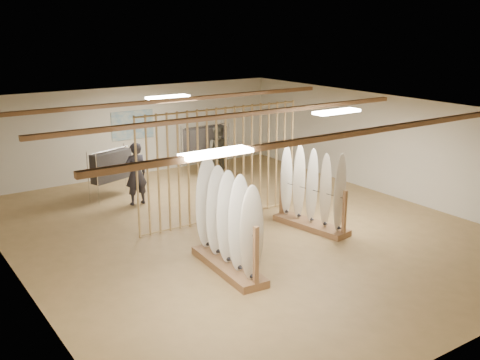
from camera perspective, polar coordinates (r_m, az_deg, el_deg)
floor at (r=13.33m, az=-0.00°, el=-4.97°), size 12.00×12.00×0.00m
ceiling at (r=12.61m, az=-0.00°, el=7.01°), size 12.00×12.00×0.00m
wall_back at (r=18.05m, az=-10.84°, el=4.89°), size 12.00×0.00×12.00m
wall_front at (r=8.88m, az=22.60°, el=-7.47°), size 12.00×0.00×12.00m
wall_left at (r=11.00m, az=-22.07°, el=-2.99°), size 0.00×12.00×12.00m
wall_right at (r=16.18m, az=14.81°, el=3.40°), size 0.00×12.00×12.00m
ceiling_slats at (r=12.62m, az=-0.00°, el=6.65°), size 9.50×6.12×0.10m
light_panels at (r=12.62m, az=-0.00°, el=6.74°), size 1.20×0.35×0.06m
bamboo_partition at (r=13.55m, az=-1.91°, el=1.57°), size 4.45×0.05×2.78m
poster at (r=18.00m, az=-10.85°, el=5.51°), size 1.40×0.03×0.90m
rack_left at (r=10.95m, az=-1.23°, el=-5.75°), size 0.73×2.21×2.07m
rack_right at (r=13.28m, az=7.28°, el=-2.25°), size 0.85×2.04×1.89m
clothing_rack_a at (r=15.76m, az=-12.95°, el=1.40°), size 1.26×0.72×1.41m
clothing_rack_b at (r=17.77m, az=-3.52°, el=3.86°), size 1.52×0.44×1.63m
shopper_a at (r=15.08m, az=-10.56°, el=1.05°), size 0.70×0.48×1.92m
shopper_b at (r=17.19m, az=-2.06°, el=3.13°), size 1.17×1.11×1.92m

